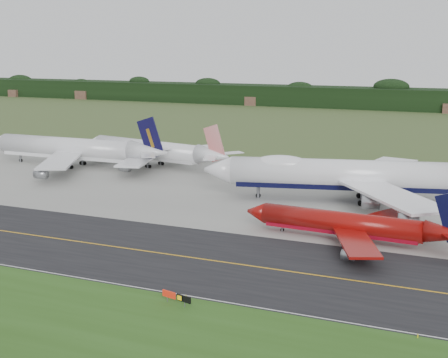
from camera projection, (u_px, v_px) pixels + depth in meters
ground at (207, 252)px, 111.22m from camera, size 600.00×600.00×0.00m
grass_verge at (95, 333)px, 79.62m from camera, size 400.00×30.00×0.01m
taxiway at (198, 258)px, 107.60m from camera, size 400.00×32.00×0.02m
apron at (289, 191)px, 157.26m from camera, size 400.00×78.00×0.01m
taxiway_centreline at (198, 258)px, 107.60m from camera, size 400.00×0.40×0.00m
taxiway_edge_line at (154, 290)px, 93.60m from camera, size 400.00×0.25×0.00m
horizon_treeline at (402, 100)px, 357.23m from camera, size 700.00×25.00×12.00m
jet_ba_747 at (357, 175)px, 145.44m from camera, size 74.02×60.27×18.78m
jet_red_737 at (353, 225)px, 116.52m from camera, size 42.56×34.67×11.49m
jet_navy_gold at (75, 149)px, 188.20m from camera, size 63.29×55.34×16.38m
jet_star_tail at (154, 151)px, 188.94m from camera, size 54.70×45.08×14.50m
taxiway_sign at (176, 297)px, 88.14m from camera, size 5.04×1.36×1.71m
edge_marker_center at (186, 297)px, 90.45m from camera, size 0.16×0.16×0.50m
edge_marker_right at (418, 336)px, 78.29m from camera, size 0.16×0.16×0.50m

